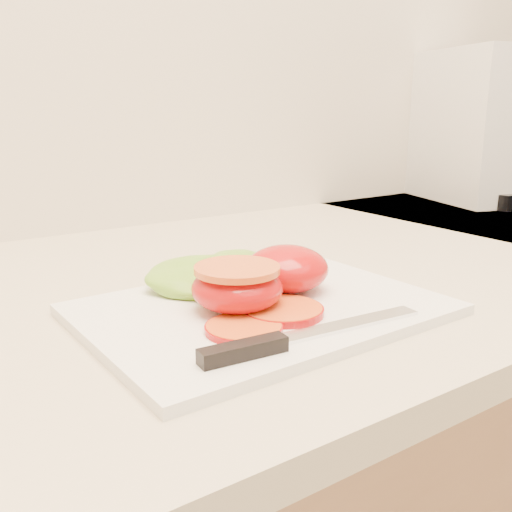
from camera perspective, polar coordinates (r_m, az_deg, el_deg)
cutting_board at (r=0.54m, az=0.60°, el=-5.35°), size 0.33×0.24×0.01m
tomato_half_dome at (r=0.57m, az=3.09°, el=-1.25°), size 0.08×0.08×0.05m
tomato_half_cut at (r=0.52m, az=-1.89°, el=-3.02°), size 0.08×0.08×0.04m
tomato_slice_0 at (r=0.51m, az=2.68°, el=-5.46°), size 0.07×0.07×0.01m
tomato_slice_1 at (r=0.48m, az=-1.23°, el=-7.23°), size 0.06×0.06×0.01m
lettuce_leaf_0 at (r=0.58m, az=-4.44°, el=-2.11°), size 0.16×0.14×0.03m
lettuce_leaf_1 at (r=0.61m, az=-1.38°, el=-1.36°), size 0.14×0.13×0.03m
knife at (r=0.45m, az=3.15°, el=-8.32°), size 0.22×0.03×0.01m
appliance at (r=1.29m, az=21.91°, el=11.93°), size 0.26×0.30×0.30m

